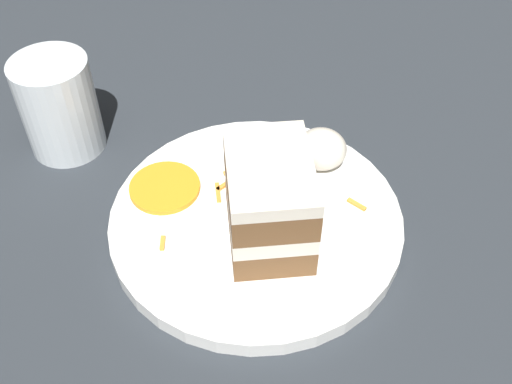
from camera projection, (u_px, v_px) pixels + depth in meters
ground_plane at (303, 289)px, 0.56m from camera, size 6.00×6.00×0.00m
dining_table at (304, 277)px, 0.54m from camera, size 1.02×1.20×0.04m
plate at (256, 221)px, 0.55m from camera, size 0.27×0.27×0.02m
cake_slice at (269, 200)px, 0.50m from camera, size 0.10×0.12×0.09m
cream_dollop at (322, 149)px, 0.58m from camera, size 0.05×0.04×0.04m
orange_garnish at (165, 187)px, 0.57m from camera, size 0.07×0.07×0.00m
carrot_shreds_scatter at (245, 185)px, 0.57m from camera, size 0.17×0.13×0.00m
drinking_glass at (61, 111)px, 0.61m from camera, size 0.08×0.08×0.10m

